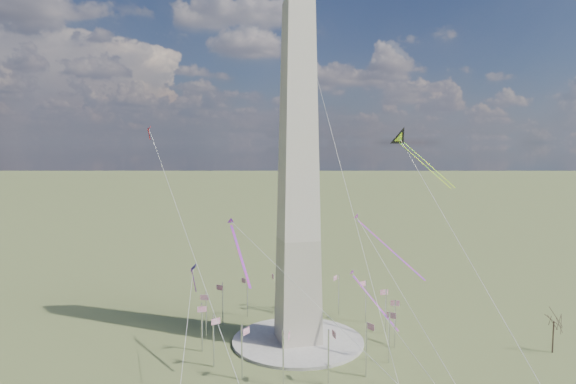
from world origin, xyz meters
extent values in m
plane|color=#4F592C|center=(0.00, 0.00, 0.00)|extent=(2000.00, 2000.00, 0.00)
cylinder|color=#B0AAA1|center=(0.00, 0.00, 0.40)|extent=(36.00, 36.00, 0.80)
cylinder|color=silver|center=(26.00, 0.00, 6.50)|extent=(0.36, 0.36, 13.00)
cube|color=#B71842|center=(26.00, 1.30, 11.80)|extent=(2.40, 0.08, 1.50)
cylinder|color=silver|center=(24.02, 9.95, 6.50)|extent=(0.36, 0.36, 13.00)
cube|color=#B71842|center=(23.52, 11.15, 11.80)|extent=(2.25, 0.99, 1.50)
cylinder|color=silver|center=(18.38, 18.38, 6.50)|extent=(0.36, 0.36, 13.00)
cube|color=#B71842|center=(17.47, 19.30, 11.80)|extent=(1.75, 1.75, 1.50)
cylinder|color=silver|center=(9.95, 24.02, 6.50)|extent=(0.36, 0.36, 13.00)
cube|color=#B71842|center=(8.75, 24.52, 11.80)|extent=(0.99, 2.25, 1.50)
cylinder|color=silver|center=(0.00, 26.00, 6.50)|extent=(0.36, 0.36, 13.00)
cube|color=#B71842|center=(-1.30, 26.00, 11.80)|extent=(0.08, 2.40, 1.50)
cylinder|color=silver|center=(-9.95, 24.02, 6.50)|extent=(0.36, 0.36, 13.00)
cube|color=#B71842|center=(-11.15, 23.52, 11.80)|extent=(0.99, 2.25, 1.50)
cylinder|color=silver|center=(-18.38, 18.38, 6.50)|extent=(0.36, 0.36, 13.00)
cube|color=#B71842|center=(-19.30, 17.47, 11.80)|extent=(1.75, 1.75, 1.50)
cylinder|color=silver|center=(-24.02, 9.95, 6.50)|extent=(0.36, 0.36, 13.00)
cube|color=#B71842|center=(-24.52, 8.75, 11.80)|extent=(2.25, 0.99, 1.50)
cylinder|color=silver|center=(-26.00, 0.00, 6.50)|extent=(0.36, 0.36, 13.00)
cube|color=#B71842|center=(-26.00, -1.30, 11.80)|extent=(2.40, 0.08, 1.50)
cylinder|color=silver|center=(-24.02, -9.95, 6.50)|extent=(0.36, 0.36, 13.00)
cube|color=#B71842|center=(-23.52, -11.15, 11.80)|extent=(2.25, 0.99, 1.50)
cylinder|color=silver|center=(-18.38, -18.38, 6.50)|extent=(0.36, 0.36, 13.00)
cube|color=#B71842|center=(-17.47, -19.30, 11.80)|extent=(1.75, 1.75, 1.50)
cylinder|color=silver|center=(-9.95, -24.02, 6.50)|extent=(0.36, 0.36, 13.00)
cube|color=#B71842|center=(-8.75, -24.52, 11.80)|extent=(0.99, 2.25, 1.50)
cylinder|color=silver|center=(0.00, -26.00, 6.50)|extent=(0.36, 0.36, 13.00)
cube|color=#B71842|center=(1.30, -26.00, 11.80)|extent=(0.08, 2.40, 1.50)
cylinder|color=silver|center=(9.95, -24.02, 6.50)|extent=(0.36, 0.36, 13.00)
cube|color=#B71842|center=(11.15, -23.52, 11.80)|extent=(0.99, 2.25, 1.50)
cylinder|color=silver|center=(18.38, -18.38, 6.50)|extent=(0.36, 0.36, 13.00)
cube|color=#B71842|center=(19.30, -17.47, 11.80)|extent=(1.75, 1.75, 1.50)
cylinder|color=silver|center=(24.02, -9.95, 6.50)|extent=(0.36, 0.36, 13.00)
cube|color=#B71842|center=(24.52, -8.75, 11.80)|extent=(2.25, 0.99, 1.50)
cylinder|color=#48352B|center=(62.58, -22.93, 4.22)|extent=(0.38, 0.38, 8.44)
cube|color=yellow|center=(38.18, -0.28, 48.46)|extent=(8.01, 16.01, 12.31)
cube|color=yellow|center=(36.16, -1.25, 48.46)|extent=(8.01, 16.01, 12.31)
cube|color=navy|center=(-27.59, 4.96, 21.36)|extent=(1.71, 2.65, 2.10)
cube|color=#FF2845|center=(-27.59, 4.96, 17.91)|extent=(1.57, 2.43, 7.24)
cube|color=#FF2845|center=(19.71, -15.16, 28.04)|extent=(11.02, 17.10, 12.41)
cube|color=#FF2845|center=(-17.69, -12.62, 28.10)|extent=(2.24, 18.27, 11.46)
cube|color=#FF2845|center=(22.25, -0.63, 9.75)|extent=(7.09, 17.12, 11.36)
cube|color=red|center=(-38.59, 29.08, 58.83)|extent=(1.14, 1.84, 1.54)
cube|color=red|center=(-38.59, 29.08, 57.16)|extent=(0.76, 1.31, 3.51)
cube|color=white|center=(16.74, 39.66, 79.08)|extent=(1.59, 2.40, 1.88)
cube|color=white|center=(16.74, 39.66, 77.03)|extent=(1.10, 1.47, 4.31)
camera|label=1|loc=(-35.79, -131.30, 54.55)|focal=32.00mm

